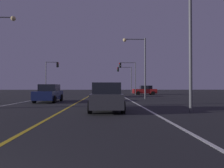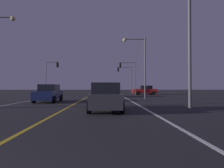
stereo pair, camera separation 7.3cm
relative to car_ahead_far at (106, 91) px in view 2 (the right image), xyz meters
The scene contains 12 objects.
lane_edge_right 13.77m from the car_ahead_far, 78.86° to the right, with size 0.16×38.86×0.01m, color silver.
lane_edge_left 15.67m from the car_ahead_far, 120.42° to the right, with size 0.16×38.86×0.01m, color silver.
lane_center_divider 13.77m from the car_ahead_far, 101.04° to the right, with size 0.16×38.86×0.01m, color gold.
car_ahead_far is the anchor object (origin of this frame).
car_oncoming 10.81m from the car_ahead_far, 120.54° to the right, with size 2.02×4.30×1.70m.
car_lead_same_lane 16.49m from the car_ahead_far, 89.85° to the right, with size 2.02×4.30×1.70m.
car_crossing_side 10.63m from the car_ahead_far, 46.91° to the left, with size 4.30×2.02×1.70m.
traffic_light_near_right 8.31m from the car_ahead_far, 58.54° to the left, with size 3.02×0.36×5.83m.
traffic_light_near_left 12.02m from the car_ahead_far, 145.98° to the left, with size 2.36×0.36×5.88m.
traffic_light_far_right 12.98m from the car_ahead_far, 71.96° to the left, with size 3.06×0.36×5.57m.
street_lamp_right_near 18.65m from the car_ahead_far, 76.53° to the right, with size 2.67×0.44×8.69m.
street_lamp_right_far 7.45m from the car_ahead_far, 49.46° to the right, with size 2.81×0.44×7.40m.
Camera 2 is at (2.70, -1.56, 1.45)m, focal length 31.51 mm.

